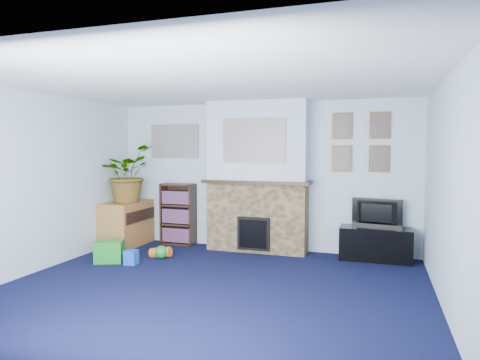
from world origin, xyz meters
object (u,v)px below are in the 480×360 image
(television, at_px, (376,213))
(sideboard, at_px, (126,225))
(tv_stand, at_px, (375,245))
(bookshelf, at_px, (178,215))

(television, xyz_separation_m, sideboard, (-4.07, -0.30, -0.35))
(television, relative_size, sideboard, 0.76)
(tv_stand, xyz_separation_m, sideboard, (-4.07, -0.28, 0.12))
(tv_stand, distance_m, television, 0.47)
(sideboard, bearing_deg, tv_stand, 3.94)
(bookshelf, distance_m, sideboard, 0.90)
(tv_stand, relative_size, bookshelf, 0.98)
(tv_stand, bearing_deg, bookshelf, 178.65)
(tv_stand, bearing_deg, television, 90.00)
(tv_stand, bearing_deg, sideboard, -176.06)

